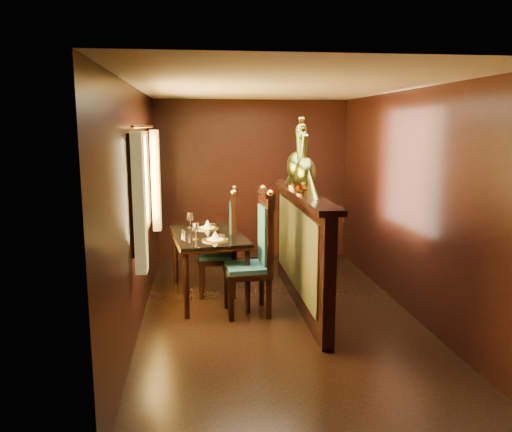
# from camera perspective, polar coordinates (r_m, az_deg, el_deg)

# --- Properties ---
(ground) EXTENTS (5.00, 5.00, 0.00)m
(ground) POSITION_cam_1_polar(r_m,az_deg,el_deg) (5.76, 2.44, -11.14)
(ground) COLOR black
(ground) RESTS_ON ground
(room_shell) EXTENTS (3.04, 5.04, 2.52)m
(room_shell) POSITION_cam_1_polar(r_m,az_deg,el_deg) (5.39, 1.64, 4.74)
(room_shell) COLOR black
(room_shell) RESTS_ON ground
(partition) EXTENTS (0.26, 2.70, 1.36)m
(partition) POSITION_cam_1_polar(r_m,az_deg,el_deg) (5.88, 5.11, -3.42)
(partition) COLOR black
(partition) RESTS_ON ground
(dining_table) EXTENTS (1.00, 1.47, 1.01)m
(dining_table) POSITION_cam_1_polar(r_m,az_deg,el_deg) (6.10, -5.54, -2.72)
(dining_table) COLOR black
(dining_table) RESTS_ON ground
(chair_left) EXTENTS (0.54, 0.57, 1.43)m
(chair_left) POSITION_cam_1_polar(r_m,az_deg,el_deg) (5.59, 0.29, -3.76)
(chair_left) COLOR black
(chair_left) RESTS_ON ground
(chair_right) EXTENTS (0.52, 0.55, 1.36)m
(chair_right) POSITION_cam_1_polar(r_m,az_deg,el_deg) (6.23, -3.26, -2.67)
(chair_right) COLOR black
(chair_right) RESTS_ON ground
(peacock_left) EXTENTS (0.24, 0.64, 0.76)m
(peacock_left) POSITION_cam_1_polar(r_m,az_deg,el_deg) (5.56, 5.69, 6.49)
(peacock_left) COLOR #17462D
(peacock_left) RESTS_ON partition
(peacock_right) EXTENTS (0.26, 0.70, 0.84)m
(peacock_right) POSITION_cam_1_polar(r_m,az_deg,el_deg) (5.99, 4.77, 7.16)
(peacock_right) COLOR #17462D
(peacock_right) RESTS_ON partition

